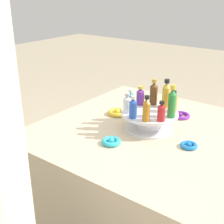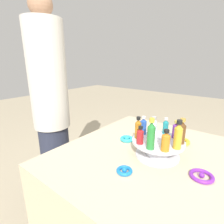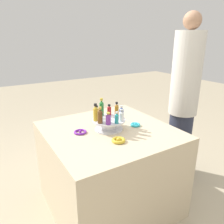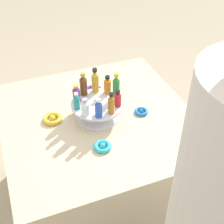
# 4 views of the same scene
# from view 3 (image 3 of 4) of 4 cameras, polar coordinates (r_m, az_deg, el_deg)

# --- Properties ---
(ground_plane) EXTENTS (12.00, 12.00, 0.00)m
(ground_plane) POSITION_cam_3_polar(r_m,az_deg,el_deg) (2.21, -0.73, -22.53)
(ground_plane) COLOR tan
(party_table) EXTENTS (1.00, 1.00, 0.75)m
(party_table) POSITION_cam_3_polar(r_m,az_deg,el_deg) (1.98, -0.78, -14.45)
(party_table) COLOR beige
(party_table) RESTS_ON ground_plane
(display_stand) EXTENTS (0.27, 0.27, 0.09)m
(display_stand) POSITION_cam_3_polar(r_m,az_deg,el_deg) (1.79, -0.84, -3.07)
(display_stand) COLOR silver
(display_stand) RESTS_ON party_table
(bottle_brown) EXTENTS (0.04, 0.04, 0.13)m
(bottle_brown) POSITION_cam_3_polar(r_m,az_deg,el_deg) (1.67, -3.13, -1.00)
(bottle_brown) COLOR brown
(bottle_brown) RESTS_ON display_stand
(bottle_purple) EXTENTS (0.04, 0.04, 0.10)m
(bottle_purple) POSITION_cam_3_polar(r_m,az_deg,el_deg) (1.65, -0.98, -1.79)
(bottle_purple) COLOR #702D93
(bottle_purple) RESTS_ON display_stand
(bottle_teal) EXTENTS (0.03, 0.03, 0.09)m
(bottle_teal) POSITION_cam_3_polar(r_m,az_deg,el_deg) (1.67, 1.22, -1.58)
(bottle_teal) COLOR teal
(bottle_teal) RESTS_ON display_stand
(bottle_clear) EXTENTS (0.04, 0.04, 0.09)m
(bottle_clear) POSITION_cam_3_polar(r_m,az_deg,el_deg) (1.72, 2.52, -0.95)
(bottle_clear) COLOR silver
(bottle_clear) RESTS_ON display_stand
(bottle_blue) EXTENTS (0.04, 0.04, 0.10)m
(bottle_blue) POSITION_cam_3_polar(r_m,az_deg,el_deg) (1.78, 2.48, -0.08)
(bottle_blue) COLOR #234CAD
(bottle_blue) RESTS_ON display_stand
(bottle_amber) EXTENTS (0.03, 0.03, 0.12)m
(bottle_amber) POSITION_cam_3_polar(r_m,az_deg,el_deg) (1.83, 1.22, 0.68)
(bottle_amber) COLOR #AD6B19
(bottle_amber) RESTS_ON display_stand
(bottle_red) EXTENTS (0.03, 0.03, 0.09)m
(bottle_red) POSITION_cam_3_polar(r_m,az_deg,el_deg) (1.86, -0.73, 0.52)
(bottle_red) COLOR #B21E23
(bottle_red) RESTS_ON display_stand
(bottle_green) EXTENTS (0.04, 0.04, 0.15)m
(bottle_green) POSITION_cam_3_polar(r_m,az_deg,el_deg) (1.83, -2.74, 1.15)
(bottle_green) COLOR #288438
(bottle_green) RESTS_ON display_stand
(bottle_orange) EXTENTS (0.04, 0.04, 0.10)m
(bottle_orange) POSITION_cam_3_polar(r_m,az_deg,el_deg) (1.79, -4.09, -0.05)
(bottle_orange) COLOR orange
(bottle_orange) RESTS_ON display_stand
(bottle_gold) EXTENTS (0.04, 0.04, 0.14)m
(bottle_gold) POSITION_cam_3_polar(r_m,az_deg,el_deg) (1.72, -4.30, -0.23)
(bottle_gold) COLOR gold
(bottle_gold) RESTS_ON display_stand
(ribbon_bow_gold) EXTENTS (0.10, 0.10, 0.03)m
(ribbon_bow_gold) POSITION_cam_3_polar(r_m,az_deg,el_deg) (1.60, 1.70, -7.37)
(ribbon_bow_gold) COLOR gold
(ribbon_bow_gold) RESTS_ON party_table
(ribbon_bow_teal) EXTENTS (0.09, 0.09, 0.03)m
(ribbon_bow_teal) POSITION_cam_3_polar(r_m,az_deg,el_deg) (1.88, 6.11, -3.30)
(ribbon_bow_teal) COLOR #2DB7CC
(ribbon_bow_teal) RESTS_ON party_table
(ribbon_bow_blue) EXTENTS (0.07, 0.07, 0.02)m
(ribbon_bow_blue) POSITION_cam_3_polar(r_m,az_deg,el_deg) (2.01, -2.82, -1.72)
(ribbon_bow_blue) COLOR blue
(ribbon_bow_blue) RESTS_ON party_table
(ribbon_bow_purple) EXTENTS (0.10, 0.10, 0.02)m
(ribbon_bow_purple) POSITION_cam_3_polar(r_m,az_deg,el_deg) (1.75, -8.28, -5.18)
(ribbon_bow_purple) COLOR purple
(ribbon_bow_purple) RESTS_ON party_table
(person_figure) EXTENTS (0.29, 0.29, 1.69)m
(person_figure) POSITION_cam_3_polar(r_m,az_deg,el_deg) (2.36, 18.19, 3.07)
(person_figure) COLOR #282D42
(person_figure) RESTS_ON ground_plane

